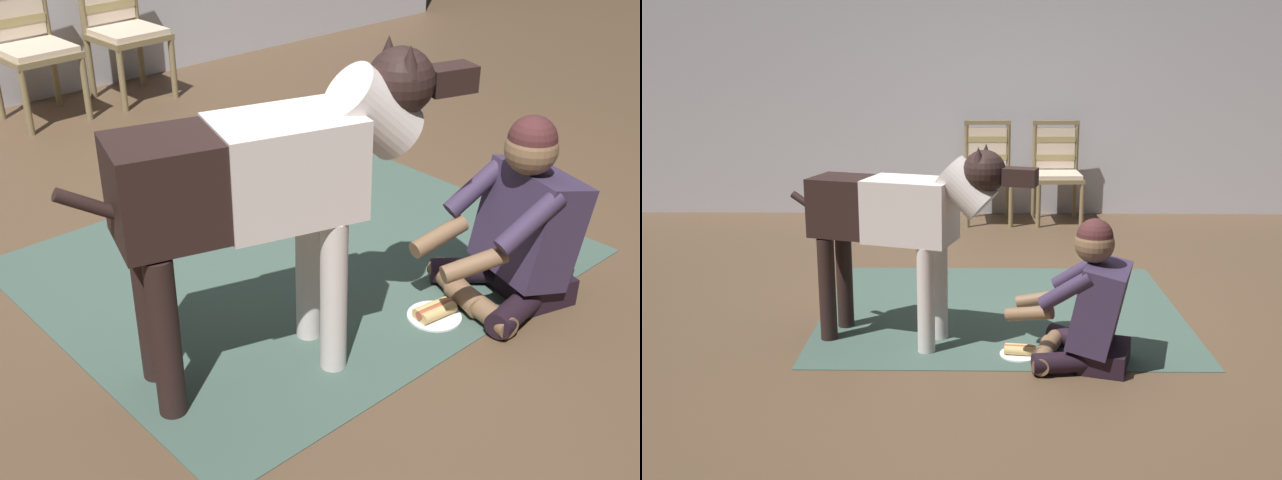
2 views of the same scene
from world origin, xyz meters
TOP-DOWN VIEW (x-y plane):
  - ground_plane at (0.00, 0.00)m, footprint 14.31×14.31m
  - back_wall at (0.00, 3.18)m, footprint 8.27×0.10m
  - area_rug at (-0.14, 0.15)m, footprint 2.31×1.91m
  - dining_chair_left_of_pair at (-0.18, 2.81)m, footprint 0.48×0.48m
  - dining_chair_right_of_pair at (0.50, 2.81)m, footprint 0.48×0.48m
  - person_sitting_on_floor at (0.30, -0.70)m, footprint 0.71×0.59m
  - large_dog at (-0.73, -0.38)m, footprint 1.42×0.58m
  - hot_dog_on_plate at (-0.06, -0.59)m, footprint 0.22×0.22m

SIDE VIEW (x-z plane):
  - ground_plane at x=0.00m, z-range 0.00..0.00m
  - area_rug at x=-0.14m, z-range 0.00..0.01m
  - hot_dog_on_plate at x=-0.06m, z-range 0.00..0.06m
  - person_sitting_on_floor at x=0.30m, z-range -0.07..0.74m
  - dining_chair_left_of_pair at x=-0.18m, z-range 0.05..1.03m
  - dining_chair_right_of_pair at x=0.50m, z-range 0.05..1.03m
  - large_dog at x=-0.73m, z-range 0.17..1.33m
  - back_wall at x=0.00m, z-range 0.00..2.60m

